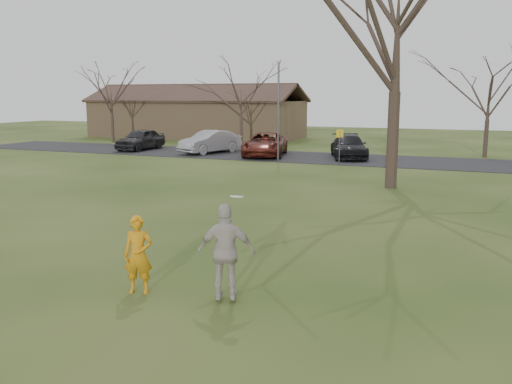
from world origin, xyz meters
TOP-DOWN VIEW (x-y plane):
  - ground at (0.00, 0.00)m, footprint 120.00×120.00m
  - parking_strip at (0.00, 25.00)m, footprint 62.00×6.50m
  - player_defender at (-0.93, -0.16)m, footprint 0.70×0.58m
  - car_0 at (-17.76, 24.94)m, footprint 1.90×4.60m
  - car_1 at (-11.91, 24.83)m, footprint 3.20×5.07m
  - car_2 at (-7.68, 24.58)m, footprint 3.72×5.96m
  - car_3 at (-2.21, 25.47)m, footprint 3.60×5.49m
  - catching_play at (0.98, 0.03)m, footprint 1.21×0.83m
  - building at (-20.00, 38.00)m, footprint 20.60×8.50m
  - lamp_post at (-6.00, 22.50)m, footprint 0.34×0.34m
  - sign_yellow at (-2.00, 22.00)m, footprint 0.35×0.35m
  - big_tree at (2.00, 15.00)m, footprint 9.00×9.00m
  - small_tree_row at (4.38, 30.06)m, footprint 55.00×5.90m

SIDE VIEW (x-z plane):
  - ground at x=0.00m, z-range 0.00..0.00m
  - parking_strip at x=0.00m, z-range 0.00..0.04m
  - car_3 at x=-2.21m, z-range 0.04..1.52m
  - car_2 at x=-7.68m, z-range 0.04..1.58m
  - player_defender at x=-0.93m, z-range 0.00..1.63m
  - car_0 at x=-17.76m, z-range 0.04..1.60m
  - car_1 at x=-11.91m, z-range 0.04..1.62m
  - catching_play at x=0.98m, z-range -0.01..2.08m
  - sign_yellow at x=-2.00m, z-range 0.41..2.49m
  - building at x=-20.00m, z-range -0.64..4.50m
  - small_tree_row at x=4.38m, z-range -0.36..8.14m
  - lamp_post at x=-6.00m, z-range 0.83..7.10m
  - big_tree at x=2.00m, z-range 0.00..14.00m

